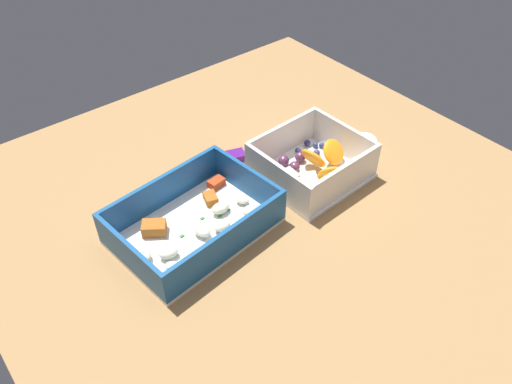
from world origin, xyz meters
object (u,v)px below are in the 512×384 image
pasta_container (195,223)px  paper_cup_liner (363,143)px  fruit_bowl (311,165)px  candy_bar (224,159)px

pasta_container → paper_cup_liner: bearing=-8.5°
fruit_bowl → paper_cup_liner: (12.12, -0.18, -1.26)cm
pasta_container → candy_bar: size_ratio=3.26×
pasta_container → fruit_bowl: 21.08cm
pasta_container → paper_cup_liner: size_ratio=5.63×
fruit_bowl → paper_cup_liner: bearing=-0.9°
fruit_bowl → candy_bar: (-8.38, 11.65, -1.59)cm
fruit_bowl → paper_cup_liner: fruit_bowl is taller
fruit_bowl → candy_bar: size_ratio=2.29×
paper_cup_liner → fruit_bowl: bearing=179.1°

